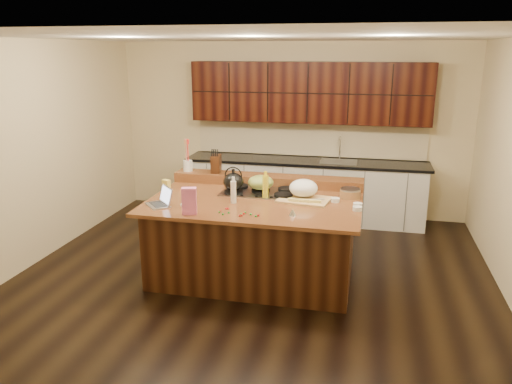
# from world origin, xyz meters

# --- Properties ---
(room) EXTENTS (5.52, 5.02, 2.72)m
(room) POSITION_xyz_m (0.00, 0.00, 1.35)
(room) COLOR black
(room) RESTS_ON ground
(island) EXTENTS (2.40, 1.60, 0.92)m
(island) POSITION_xyz_m (0.00, 0.00, 0.46)
(island) COLOR black
(island) RESTS_ON ground
(back_ledge) EXTENTS (2.40, 0.30, 0.12)m
(back_ledge) POSITION_xyz_m (0.00, 0.70, 0.98)
(back_ledge) COLOR black
(back_ledge) RESTS_ON island
(cooktop) EXTENTS (0.92, 0.52, 0.05)m
(cooktop) POSITION_xyz_m (0.00, 0.30, 0.94)
(cooktop) COLOR gray
(cooktop) RESTS_ON island
(back_counter) EXTENTS (3.70, 0.66, 2.40)m
(back_counter) POSITION_xyz_m (0.30, 2.23, 0.98)
(back_counter) COLOR silver
(back_counter) RESTS_ON ground
(kettle) EXTENTS (0.30, 0.30, 0.22)m
(kettle) POSITION_xyz_m (-0.30, 0.17, 1.07)
(kettle) COLOR black
(kettle) RESTS_ON cooktop
(green_bowl) EXTENTS (0.33, 0.33, 0.17)m
(green_bowl) POSITION_xyz_m (0.00, 0.30, 1.05)
(green_bowl) COLOR olive
(green_bowl) RESTS_ON cooktop
(laptop) EXTENTS (0.37, 0.37, 0.20)m
(laptop) POSITION_xyz_m (-0.96, -0.42, 0.97)
(laptop) COLOR #B7B7BC
(laptop) RESTS_ON island
(oil_bottle) EXTENTS (0.08, 0.08, 0.27)m
(oil_bottle) POSITION_xyz_m (0.10, 0.09, 1.06)
(oil_bottle) COLOR gold
(oil_bottle) RESTS_ON island
(vinegar_bottle) EXTENTS (0.08, 0.08, 0.25)m
(vinegar_bottle) POSITION_xyz_m (-0.21, -0.16, 1.04)
(vinegar_bottle) COLOR silver
(vinegar_bottle) RESTS_ON island
(wooden_tray) EXTENTS (0.62, 0.49, 0.23)m
(wooden_tray) POSITION_xyz_m (0.53, 0.15, 1.02)
(wooden_tray) COLOR tan
(wooden_tray) RESTS_ON island
(ramekin_a) EXTENTS (0.11, 0.11, 0.04)m
(ramekin_a) POSITION_xyz_m (1.15, -0.01, 0.94)
(ramekin_a) COLOR white
(ramekin_a) RESTS_ON island
(ramekin_b) EXTENTS (0.13, 0.13, 0.04)m
(ramekin_b) POSITION_xyz_m (1.15, -0.14, 0.94)
(ramekin_b) COLOR white
(ramekin_b) RESTS_ON island
(ramekin_c) EXTENTS (0.10, 0.10, 0.04)m
(ramekin_c) POSITION_xyz_m (0.90, 0.13, 0.94)
(ramekin_c) COLOR white
(ramekin_c) RESTS_ON island
(strainer_bowl) EXTENTS (0.32, 0.32, 0.09)m
(strainer_bowl) POSITION_xyz_m (1.05, 0.34, 0.97)
(strainer_bowl) COLOR #996B3F
(strainer_bowl) RESTS_ON island
(kitchen_timer) EXTENTS (0.09, 0.09, 0.07)m
(kitchen_timer) POSITION_xyz_m (0.50, -0.46, 0.96)
(kitchen_timer) COLOR silver
(kitchen_timer) RESTS_ON island
(pink_bag) EXTENTS (0.17, 0.12, 0.28)m
(pink_bag) POSITION_xyz_m (-0.55, -0.65, 1.06)
(pink_bag) COLOR pink
(pink_bag) RESTS_ON island
(candy_plate) EXTENTS (0.24, 0.24, 0.01)m
(candy_plate) POSITION_xyz_m (-0.67, -0.35, 0.93)
(candy_plate) COLOR white
(candy_plate) RESTS_ON island
(package_box) EXTENTS (0.11, 0.09, 0.13)m
(package_box) POSITION_xyz_m (-1.15, 0.17, 0.98)
(package_box) COLOR #EBD253
(package_box) RESTS_ON island
(utensil_crock) EXTENTS (0.14, 0.14, 0.14)m
(utensil_crock) POSITION_xyz_m (-1.06, 0.70, 1.11)
(utensil_crock) COLOR white
(utensil_crock) RESTS_ON back_ledge
(knife_block) EXTENTS (0.14, 0.20, 0.23)m
(knife_block) POSITION_xyz_m (-0.68, 0.70, 1.15)
(knife_block) COLOR black
(knife_block) RESTS_ON back_ledge
(gumdrop_0) EXTENTS (0.02, 0.02, 0.02)m
(gumdrop_0) POSITION_xyz_m (-0.02, -0.61, 0.93)
(gumdrop_0) COLOR red
(gumdrop_0) RESTS_ON island
(gumdrop_1) EXTENTS (0.02, 0.02, 0.02)m
(gumdrop_1) POSITION_xyz_m (-0.16, -0.54, 0.93)
(gumdrop_1) COLOR #198C26
(gumdrop_1) RESTS_ON island
(gumdrop_2) EXTENTS (0.02, 0.02, 0.02)m
(gumdrop_2) POSITION_xyz_m (0.16, -0.56, 0.93)
(gumdrop_2) COLOR red
(gumdrop_2) RESTS_ON island
(gumdrop_3) EXTENTS (0.02, 0.02, 0.02)m
(gumdrop_3) POSITION_xyz_m (-0.20, -0.60, 0.93)
(gumdrop_3) COLOR #198C26
(gumdrop_3) RESTS_ON island
(gumdrop_4) EXTENTS (0.02, 0.02, 0.02)m
(gumdrop_4) POSITION_xyz_m (0.00, -0.53, 0.93)
(gumdrop_4) COLOR red
(gumdrop_4) RESTS_ON island
(gumdrop_5) EXTENTS (0.02, 0.02, 0.02)m
(gumdrop_5) POSITION_xyz_m (0.08, -0.54, 0.93)
(gumdrop_5) COLOR #198C26
(gumdrop_5) RESTS_ON island
(gumdrop_6) EXTENTS (0.02, 0.02, 0.02)m
(gumdrop_6) POSITION_xyz_m (-0.26, -0.51, 0.93)
(gumdrop_6) COLOR red
(gumdrop_6) RESTS_ON island
(gumdrop_7) EXTENTS (0.02, 0.02, 0.02)m
(gumdrop_7) POSITION_xyz_m (-0.26, -0.54, 0.93)
(gumdrop_7) COLOR #198C26
(gumdrop_7) RESTS_ON island
(gumdrop_8) EXTENTS (0.02, 0.02, 0.02)m
(gumdrop_8) POSITION_xyz_m (-0.20, -0.41, 0.93)
(gumdrop_8) COLOR red
(gumdrop_8) RESTS_ON island
(gumdrop_9) EXTENTS (0.02, 0.02, 0.02)m
(gumdrop_9) POSITION_xyz_m (-0.02, -0.56, 0.93)
(gumdrop_9) COLOR #198C26
(gumdrop_9) RESTS_ON island
(gumdrop_10) EXTENTS (0.02, 0.02, 0.02)m
(gumdrop_10) POSITION_xyz_m (-0.00, -0.60, 0.93)
(gumdrop_10) COLOR red
(gumdrop_10) RESTS_ON island
(gumdrop_11) EXTENTS (0.02, 0.02, 0.02)m
(gumdrop_11) POSITION_xyz_m (0.14, -0.59, 0.93)
(gumdrop_11) COLOR #198C26
(gumdrop_11) RESTS_ON island
(gumdrop_12) EXTENTS (0.02, 0.02, 0.02)m
(gumdrop_12) POSITION_xyz_m (-0.22, -0.41, 0.93)
(gumdrop_12) COLOR red
(gumdrop_12) RESTS_ON island
(gumdrop_13) EXTENTS (0.02, 0.02, 0.02)m
(gumdrop_13) POSITION_xyz_m (0.01, -0.49, 0.93)
(gumdrop_13) COLOR #198C26
(gumdrop_13) RESTS_ON island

